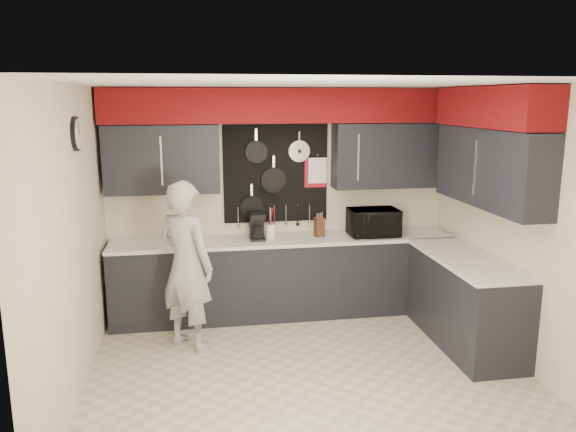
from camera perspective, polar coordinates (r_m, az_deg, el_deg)
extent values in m
plane|color=beige|center=(5.40, 2.14, -15.47)|extent=(4.00, 4.00, 0.00)
cube|color=beige|center=(6.62, -0.82, 1.60)|extent=(4.00, 0.01, 2.60)
cube|color=black|center=(6.33, -12.66, 5.64)|extent=(1.24, 0.32, 0.75)
cube|color=black|center=(6.71, 10.29, 6.08)|extent=(1.34, 0.32, 0.75)
cube|color=#640B0D|center=(6.34, -0.61, 11.14)|extent=(3.94, 0.36, 0.38)
cube|color=black|center=(6.56, -1.25, 4.37)|extent=(1.22, 0.03, 1.15)
cylinder|color=black|center=(6.46, -3.24, 6.52)|extent=(0.26, 0.04, 0.26)
cylinder|color=black|center=(6.52, -1.46, 3.67)|extent=(0.30, 0.04, 0.30)
cylinder|color=black|center=(6.54, -3.70, 0.92)|extent=(0.27, 0.04, 0.27)
cylinder|color=silver|center=(6.54, 1.14, 6.60)|extent=(0.25, 0.02, 0.25)
cube|color=#A10C1F|center=(6.62, 2.82, 4.39)|extent=(0.26, 0.01, 0.34)
cube|color=white|center=(6.61, 3.02, 4.63)|extent=(0.22, 0.01, 0.30)
cylinder|color=silver|center=(6.57, -5.09, -0.05)|extent=(0.01, 0.01, 0.20)
cylinder|color=silver|center=(6.58, -3.86, 0.00)|extent=(0.01, 0.01, 0.20)
cylinder|color=silver|center=(6.59, -2.63, 0.04)|extent=(0.01, 0.01, 0.20)
cylinder|color=silver|center=(6.61, -1.41, 0.08)|extent=(0.01, 0.01, 0.20)
cylinder|color=silver|center=(6.63, -0.20, 0.12)|extent=(0.01, 0.01, 0.20)
cylinder|color=silver|center=(6.66, 1.00, 0.16)|extent=(0.01, 0.01, 0.20)
cylinder|color=silver|center=(6.68, 2.20, 0.20)|extent=(0.01, 0.01, 0.20)
cube|color=beige|center=(5.69, 22.35, -1.01)|extent=(0.01, 3.50, 2.60)
cube|color=black|center=(5.78, 19.89, 4.65)|extent=(0.32, 1.70, 0.75)
cube|color=#640B0D|center=(5.73, 20.12, 10.36)|extent=(0.36, 1.70, 0.38)
cube|color=beige|center=(4.95, -21.03, -2.74)|extent=(0.01, 3.50, 2.60)
cylinder|color=black|center=(5.20, -20.73, 7.81)|extent=(0.04, 0.30, 0.30)
cylinder|color=white|center=(5.20, -20.49, 7.82)|extent=(0.01, 0.26, 0.26)
cube|color=black|center=(6.55, -0.40, -6.28)|extent=(3.90, 0.60, 0.88)
cube|color=white|center=(6.41, -0.39, -2.41)|extent=(3.90, 0.63, 0.04)
cube|color=black|center=(6.07, 17.57, -8.35)|extent=(0.60, 1.60, 0.88)
cube|color=white|center=(5.92, 17.72, -4.18)|extent=(0.63, 1.60, 0.04)
cube|color=black|center=(6.44, -0.02, -10.29)|extent=(3.90, 0.06, 0.10)
imported|color=black|center=(6.55, 8.66, -0.64)|extent=(0.57, 0.39, 0.31)
cube|color=#3E2113|center=(6.46, 3.20, -1.13)|extent=(0.12, 0.12, 0.22)
cylinder|color=white|center=(6.39, -1.79, -1.54)|extent=(0.12, 0.12, 0.16)
cube|color=black|center=(6.32, -3.11, -2.31)|extent=(0.16, 0.20, 0.03)
cube|color=black|center=(6.36, -3.20, -0.92)|extent=(0.16, 0.06, 0.27)
cube|color=black|center=(6.26, -3.14, -0.02)|extent=(0.16, 0.20, 0.05)
cylinder|color=black|center=(6.29, -3.10, -1.67)|extent=(0.10, 0.10, 0.13)
imported|color=#ADAEAB|center=(5.67, -10.31, -4.99)|extent=(0.74, 0.72, 1.71)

